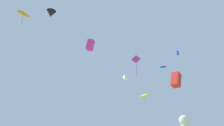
{
  "coord_description": "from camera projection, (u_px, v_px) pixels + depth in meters",
  "views": [
    {
      "loc": [
        -7.1,
        -3.5,
        1.73
      ],
      "look_at": [
        0.0,
        32.0,
        14.41
      ],
      "focal_mm": 31.24,
      "sensor_mm": 36.0,
      "label": 1
    }
  ],
  "objects": [
    {
      "name": "kite_magenta_diamond",
      "position": [
        136.0,
        61.0,
        49.26
      ],
      "size": [
        2.16,
        2.42,
        20.17
      ],
      "color": "#E02DA3",
      "rests_on": "ground"
    },
    {
      "name": "kite_blue_parafoil",
      "position": [
        163.0,
        67.0,
        68.19
      ],
      "size": [
        2.74,
        2.84,
        23.43
      ],
      "color": "blue",
      "rests_on": "ground"
    },
    {
      "name": "kite_white_delta",
      "position": [
        125.0,
        78.0,
        60.6
      ],
      "size": [
        2.58,
        3.71,
        18.45
      ],
      "color": "white",
      "rests_on": "ground"
    },
    {
      "name": "kite_orange_parafoil",
      "position": [
        23.0,
        14.0,
        46.17
      ],
      "size": [
        3.27,
        3.26,
        28.6
      ],
      "color": "orange",
      "rests_on": "ground"
    },
    {
      "name": "kite_magenta_box",
      "position": [
        90.0,
        45.0,
        42.4
      ],
      "size": [
        2.05,
        2.17,
        20.75
      ],
      "color": "#E02DA3",
      "rests_on": "ground"
    },
    {
      "name": "kite_blue_box",
      "position": [
        177.0,
        53.0,
        67.43
      ],
      "size": [
        2.79,
        1.12,
        28.1
      ],
      "color": "blue",
      "rests_on": "ground"
    },
    {
      "name": "kite_lime_parafoil",
      "position": [
        145.0,
        96.0,
        53.66
      ],
      "size": [
        2.88,
        3.82,
        11.56
      ],
      "color": "#99DB2D",
      "rests_on": "ground"
    },
    {
      "name": "observatory_dome",
      "position": [
        185.0,
        123.0,
        113.47
      ],
      "size": [
        6.4,
        6.4,
        10.8
      ],
      "color": "white",
      "rests_on": "ground"
    },
    {
      "name": "kite_red_box",
      "position": [
        176.0,
        80.0,
        26.82
      ],
      "size": [
        2.09,
        2.82,
        9.57
      ],
      "color": "red",
      "rests_on": "ground"
    },
    {
      "name": "kite_black_delta",
      "position": [
        51.0,
        14.0,
        52.79
      ],
      "size": [
        2.96,
        3.34,
        33.33
      ],
      "color": "black",
      "rests_on": "ground"
    }
  ]
}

